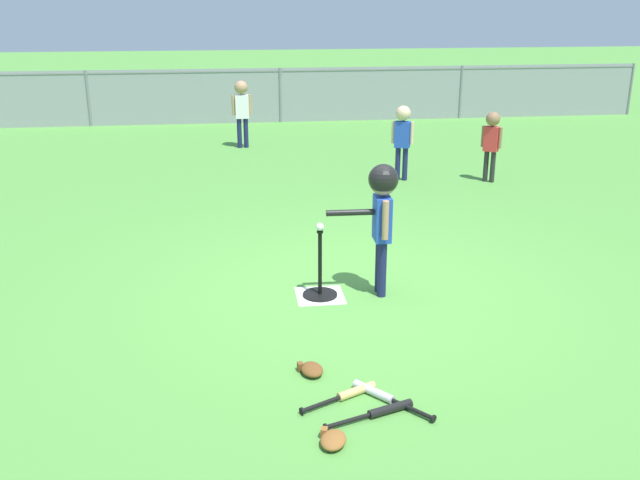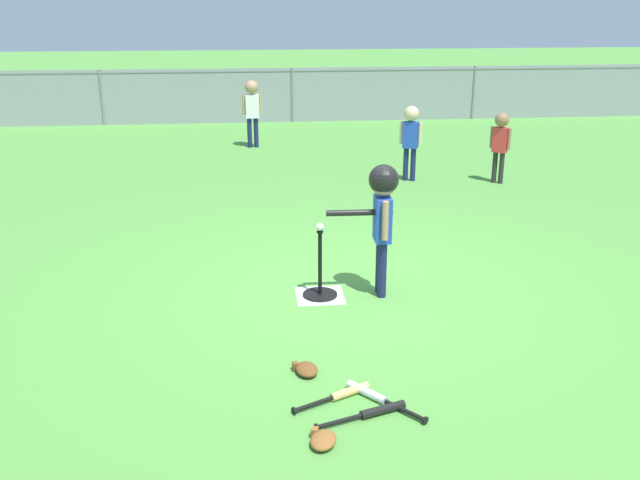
% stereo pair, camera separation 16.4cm
% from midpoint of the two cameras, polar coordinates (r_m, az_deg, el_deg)
% --- Properties ---
extents(ground_plane, '(60.00, 60.00, 0.00)m').
position_cam_midpoint_polar(ground_plane, '(6.78, 2.15, -4.09)').
color(ground_plane, '#51933D').
extents(home_plate, '(0.44, 0.44, 0.01)m').
position_cam_midpoint_polar(home_plate, '(6.67, -0.71, -4.44)').
color(home_plate, white).
rests_on(home_plate, ground_plane).
extents(batting_tee, '(0.32, 0.32, 0.64)m').
position_cam_midpoint_polar(batting_tee, '(6.63, -0.71, -3.69)').
color(batting_tee, black).
rests_on(batting_tee, ground_plane).
extents(baseball_on_tee, '(0.07, 0.07, 0.07)m').
position_cam_midpoint_polar(baseball_on_tee, '(6.43, -0.73, 1.05)').
color(baseball_on_tee, white).
rests_on(baseball_on_tee, batting_tee).
extents(batter_child, '(0.65, 0.35, 1.24)m').
position_cam_midpoint_polar(batter_child, '(6.44, 4.22, 2.95)').
color(batter_child, '#191E4C').
rests_on(batter_child, ground_plane).
extents(fielder_near_right, '(0.31, 0.22, 1.11)m').
position_cam_midpoint_polar(fielder_near_right, '(10.71, 6.14, 8.49)').
color(fielder_near_right, '#191E4C').
rests_on(fielder_near_right, ground_plane).
extents(fielder_deep_right, '(0.25, 0.22, 1.04)m').
position_cam_midpoint_polar(fielder_deep_right, '(10.82, 13.06, 7.97)').
color(fielder_deep_right, '#262626').
rests_on(fielder_deep_right, ground_plane).
extents(fielder_deep_center, '(0.35, 0.24, 1.20)m').
position_cam_midpoint_polar(fielder_deep_center, '(13.05, -6.61, 10.63)').
color(fielder_deep_center, '#191E4C').
rests_on(fielder_deep_center, ground_plane).
extents(spare_bat_silver, '(0.48, 0.55, 0.06)m').
position_cam_midpoint_polar(spare_bat_silver, '(5.08, 3.98, -12.22)').
color(spare_bat_silver, silver).
rests_on(spare_bat_silver, ground_plane).
extents(spare_bat_wood, '(0.57, 0.32, 0.06)m').
position_cam_midpoint_polar(spare_bat_wood, '(5.09, 1.37, -12.14)').
color(spare_bat_wood, '#DBB266').
rests_on(spare_bat_wood, ground_plane).
extents(spare_bat_black, '(0.64, 0.27, 0.06)m').
position_cam_midpoint_polar(spare_bat_black, '(4.91, 3.93, -13.44)').
color(spare_bat_black, black).
rests_on(spare_bat_black, ground_plane).
extents(glove_by_plate, '(0.22, 0.26, 0.07)m').
position_cam_midpoint_polar(glove_by_plate, '(4.63, -0.02, -15.60)').
color(glove_by_plate, brown).
rests_on(glove_by_plate, ground_plane).
extents(glove_near_bats, '(0.20, 0.24, 0.07)m').
position_cam_midpoint_polar(glove_near_bats, '(5.37, -1.58, -10.25)').
color(glove_near_bats, brown).
rests_on(glove_near_bats, ground_plane).
extents(outfield_fence, '(16.06, 0.06, 1.15)m').
position_cam_midpoint_polar(outfield_fence, '(15.69, -3.49, 11.57)').
color(outfield_fence, slate).
rests_on(outfield_fence, ground_plane).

